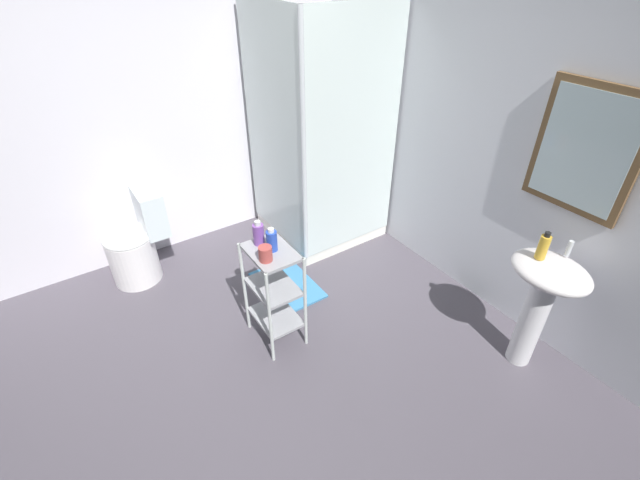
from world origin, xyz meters
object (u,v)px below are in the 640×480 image
at_px(toilet, 137,245).
at_px(shampoo_bottle_blue, 272,240).
at_px(shower_stall, 317,192).
at_px(storage_cart, 274,288).
at_px(hand_soap_bottle, 543,247).
at_px(conditioner_bottle_purple, 259,234).
at_px(pedestal_sink, 542,293).
at_px(bath_mat, 287,285).
at_px(rinse_cup, 265,254).

relative_size(toilet, shampoo_bottle_blue, 4.85).
distance_m(shower_stall, storage_cart, 1.31).
xyz_separation_m(storage_cart, shampoo_bottle_blue, (-0.00, 0.02, 0.37)).
distance_m(hand_soap_bottle, conditioner_bottle_purple, 1.66).
relative_size(shower_stall, storage_cart, 2.70).
height_order(pedestal_sink, storage_cart, pedestal_sink).
bearing_deg(hand_soap_bottle, bath_mat, -148.50).
bearing_deg(toilet, pedestal_sink, 38.61).
xyz_separation_m(toilet, conditioner_bottle_purple, (1.09, 0.57, 0.50)).
bearing_deg(shower_stall, storage_cart, -46.50).
bearing_deg(toilet, hand_soap_bottle, 39.06).
bearing_deg(hand_soap_bottle, toilet, -140.94).
relative_size(conditioner_bottle_purple, rinse_cup, 1.75).
relative_size(storage_cart, rinse_cup, 7.81).
bearing_deg(shower_stall, conditioner_bottle_purple, -50.77).
bearing_deg(shampoo_bottle_blue, bath_mat, 143.17).
bearing_deg(storage_cart, hand_soap_bottle, 49.99).
relative_size(pedestal_sink, toilet, 1.07).
relative_size(shower_stall, bath_mat, 3.33).
distance_m(toilet, storage_cart, 1.34).
bearing_deg(storage_cart, conditioner_bottle_purple, -169.78).
distance_m(conditioner_bottle_purple, rinse_cup, 0.18).
height_order(shower_stall, pedestal_sink, shower_stall).
xyz_separation_m(shower_stall, conditioner_bottle_purple, (0.79, -0.97, 0.35)).
relative_size(pedestal_sink, rinse_cup, 8.55).
height_order(storage_cart, rinse_cup, rinse_cup).
relative_size(storage_cart, hand_soap_bottle, 4.21).
bearing_deg(toilet, storage_cart, 26.11).
distance_m(shower_stall, shampoo_bottle_blue, 1.34).
distance_m(shampoo_bottle_blue, bath_mat, 0.96).
height_order(toilet, rinse_cup, rinse_cup).
height_order(storage_cart, shampoo_bottle_blue, shampoo_bottle_blue).
bearing_deg(shampoo_bottle_blue, hand_soap_bottle, 49.50).
bearing_deg(rinse_cup, conditioner_bottle_purple, 164.90).
bearing_deg(rinse_cup, shampoo_bottle_blue, 130.44).
height_order(rinse_cup, bath_mat, rinse_cup).
relative_size(hand_soap_bottle, shampoo_bottle_blue, 1.12).
xyz_separation_m(shampoo_bottle_blue, rinse_cup, (0.07, -0.08, -0.02)).
bearing_deg(shampoo_bottle_blue, pedestal_sink, 48.22).
distance_m(pedestal_sink, conditioner_bottle_purple, 1.75).
relative_size(shower_stall, rinse_cup, 21.11).
distance_m(storage_cart, conditioner_bottle_purple, 0.39).
distance_m(storage_cart, hand_soap_bottle, 1.64).
distance_m(toilet, bath_mat, 1.24).
bearing_deg(storage_cart, shampoo_bottle_blue, 105.46).
distance_m(pedestal_sink, rinse_cup, 1.67).
xyz_separation_m(conditioner_bottle_purple, rinse_cup, (0.18, -0.05, -0.03)).
distance_m(toilet, shampoo_bottle_blue, 1.42).
xyz_separation_m(pedestal_sink, toilet, (-2.28, -1.82, -0.26)).
height_order(conditioner_bottle_purple, bath_mat, conditioner_bottle_purple).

